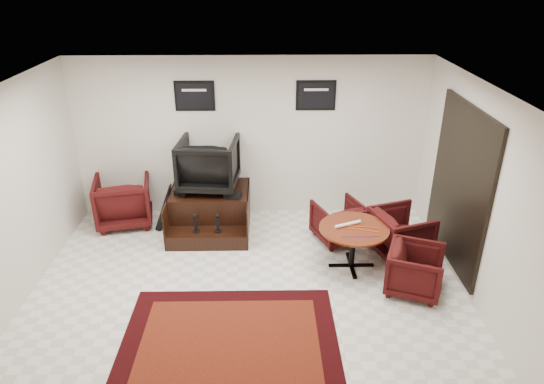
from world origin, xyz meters
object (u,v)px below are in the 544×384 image
(shine_chair, at_px, (209,161))
(armchair_side, at_px, (123,198))
(table_chair_back, at_px, (338,220))
(shine_podium, at_px, (210,211))
(meeting_table, at_px, (354,233))
(table_chair_window, at_px, (401,231))
(table_chair_corner, at_px, (415,268))

(shine_chair, relative_size, armchair_side, 1.03)
(table_chair_back, bearing_deg, shine_podium, -33.45)
(shine_chair, height_order, meeting_table, shine_chair)
(shine_podium, bearing_deg, armchair_side, 172.82)
(armchair_side, bearing_deg, shine_chair, 166.58)
(shine_chair, distance_m, table_chair_window, 3.28)
(table_chair_window, bearing_deg, shine_chair, 53.35)
(armchair_side, relative_size, table_chair_back, 1.28)
(table_chair_back, xyz_separation_m, table_chair_corner, (0.86, -1.40, 0.00))
(table_chair_back, bearing_deg, shine_chair, -37.03)
(shine_chair, height_order, table_chair_window, shine_chair)
(shine_podium, xyz_separation_m, shine_chair, (0.00, 0.14, 0.85))
(table_chair_window, height_order, table_chair_corner, table_chair_window)
(armchair_side, xyz_separation_m, meeting_table, (3.73, -1.43, 0.11))
(shine_podium, xyz_separation_m, armchair_side, (-1.51, 0.19, 0.15))
(shine_podium, height_order, table_chair_corner, table_chair_corner)
(meeting_table, xyz_separation_m, table_chair_back, (-0.10, 0.79, -0.21))
(shine_chair, height_order, armchair_side, shine_chair)
(shine_podium, xyz_separation_m, table_chair_corner, (2.97, -1.84, 0.05))
(shine_chair, relative_size, meeting_table, 0.95)
(table_chair_window, bearing_deg, table_chair_back, 45.93)
(shine_podium, height_order, shine_chair, shine_chair)
(meeting_table, distance_m, table_chair_back, 0.83)
(meeting_table, relative_size, table_chair_window, 1.25)
(armchair_side, xyz_separation_m, table_chair_corner, (4.48, -2.03, -0.10))
(armchair_side, height_order, meeting_table, armchair_side)
(meeting_table, xyz_separation_m, table_chair_window, (0.80, 0.35, -0.18))
(armchair_side, bearing_deg, shine_podium, 161.30)
(armchair_side, bearing_deg, meeting_table, 147.54)
(shine_chair, bearing_deg, shine_podium, 95.08)
(shine_chair, bearing_deg, meeting_table, 153.29)
(shine_podium, relative_size, armchair_side, 1.45)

